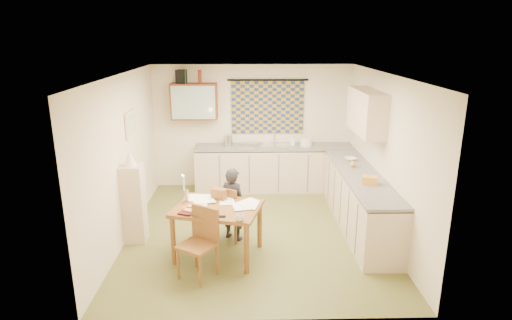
{
  "coord_description": "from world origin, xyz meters",
  "views": [
    {
      "loc": [
        -0.14,
        -6.31,
        3.05
      ],
      "look_at": [
        0.02,
        0.2,
        1.14
      ],
      "focal_mm": 30.0,
      "sensor_mm": 36.0,
      "label": 1
    }
  ],
  "objects_px": {
    "counter_right": "(359,201)",
    "stove": "(380,234)",
    "dining_table": "(218,231)",
    "counter_back": "(277,168)",
    "shelf_stand": "(134,204)",
    "person": "(233,204)",
    "chair_far": "(232,222)"
  },
  "relations": [
    {
      "from": "counter_right",
      "to": "stove",
      "type": "xyz_separation_m",
      "value": [
        -0.0,
        -1.15,
        -0.03
      ]
    },
    {
      "from": "counter_right",
      "to": "counter_back",
      "type": "bearing_deg",
      "value": 123.72
    },
    {
      "from": "counter_right",
      "to": "stove",
      "type": "relative_size",
      "value": 3.48
    },
    {
      "from": "counter_right",
      "to": "chair_far",
      "type": "distance_m",
      "value": 2.11
    },
    {
      "from": "stove",
      "to": "person",
      "type": "xyz_separation_m",
      "value": [
        -2.05,
        0.76,
        0.15
      ]
    },
    {
      "from": "counter_back",
      "to": "chair_far",
      "type": "xyz_separation_m",
      "value": [
        -0.87,
        -2.19,
        -0.18
      ]
    },
    {
      "from": "shelf_stand",
      "to": "chair_far",
      "type": "bearing_deg",
      "value": 1.53
    },
    {
      "from": "shelf_stand",
      "to": "counter_back",
      "type": "bearing_deg",
      "value": 43.59
    },
    {
      "from": "chair_far",
      "to": "stove",
      "type": "bearing_deg",
      "value": -168.69
    },
    {
      "from": "stove",
      "to": "chair_far",
      "type": "bearing_deg",
      "value": 159.71
    },
    {
      "from": "counter_back",
      "to": "chair_far",
      "type": "bearing_deg",
      "value": -111.67
    },
    {
      "from": "chair_far",
      "to": "counter_right",
      "type": "bearing_deg",
      "value": -137.92
    },
    {
      "from": "counter_right",
      "to": "shelf_stand",
      "type": "xyz_separation_m",
      "value": [
        -3.54,
        -0.42,
        0.15
      ]
    },
    {
      "from": "counter_right",
      "to": "person",
      "type": "xyz_separation_m",
      "value": [
        -2.05,
        -0.39,
        0.12
      ]
    },
    {
      "from": "person",
      "to": "dining_table",
      "type": "bearing_deg",
      "value": 100.84
    },
    {
      "from": "chair_far",
      "to": "person",
      "type": "relative_size",
      "value": 0.76
    },
    {
      "from": "stove",
      "to": "dining_table",
      "type": "relative_size",
      "value": 0.63
    },
    {
      "from": "counter_right",
      "to": "dining_table",
      "type": "bearing_deg",
      "value": -157.88
    },
    {
      "from": "counter_back",
      "to": "chair_far",
      "type": "relative_size",
      "value": 3.77
    },
    {
      "from": "counter_right",
      "to": "person",
      "type": "distance_m",
      "value": 2.09
    },
    {
      "from": "stove",
      "to": "dining_table",
      "type": "xyz_separation_m",
      "value": [
        -2.25,
        0.24,
        -0.04
      ]
    },
    {
      "from": "counter_back",
      "to": "dining_table",
      "type": "distance_m",
      "value": 2.91
    },
    {
      "from": "chair_far",
      "to": "shelf_stand",
      "type": "height_order",
      "value": "shelf_stand"
    },
    {
      "from": "shelf_stand",
      "to": "dining_table",
      "type": "bearing_deg",
      "value": -20.77
    },
    {
      "from": "stove",
      "to": "chair_far",
      "type": "relative_size",
      "value": 0.97
    },
    {
      "from": "person",
      "to": "stove",
      "type": "bearing_deg",
      "value": -168.71
    },
    {
      "from": "counter_back",
      "to": "stove",
      "type": "height_order",
      "value": "counter_back"
    },
    {
      "from": "counter_right",
      "to": "person",
      "type": "bearing_deg",
      "value": -169.23
    },
    {
      "from": "stove",
      "to": "chair_far",
      "type": "height_order",
      "value": "chair_far"
    },
    {
      "from": "counter_right",
      "to": "stove",
      "type": "bearing_deg",
      "value": -90.0
    },
    {
      "from": "dining_table",
      "to": "shelf_stand",
      "type": "distance_m",
      "value": 1.4
    },
    {
      "from": "stove",
      "to": "dining_table",
      "type": "distance_m",
      "value": 2.26
    }
  ]
}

